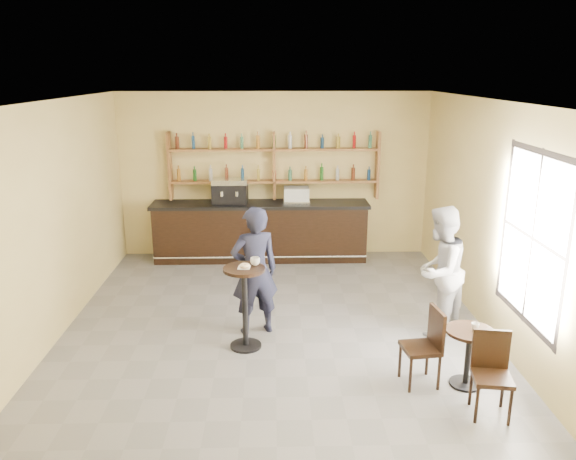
{
  "coord_description": "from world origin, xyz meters",
  "views": [
    {
      "loc": [
        -0.01,
        -7.36,
        3.58
      ],
      "look_at": [
        0.2,
        0.8,
        1.25
      ],
      "focal_mm": 35.0,
      "sensor_mm": 36.0,
      "label": 1
    }
  ],
  "objects_px": {
    "pastry_case": "(296,195)",
    "cafe_table": "(468,358)",
    "patron_second": "(439,271)",
    "chair_west": "(420,347)",
    "bar_counter": "(261,231)",
    "man_main": "(255,271)",
    "espresso_machine": "(230,191)",
    "pedestal_table": "(245,308)",
    "chair_south": "(492,377)"
  },
  "relations": [
    {
      "from": "espresso_machine",
      "to": "man_main",
      "type": "bearing_deg",
      "value": -77.16
    },
    {
      "from": "espresso_machine",
      "to": "bar_counter",
      "type": "bearing_deg",
      "value": 2.94
    },
    {
      "from": "man_main",
      "to": "chair_south",
      "type": "height_order",
      "value": "man_main"
    },
    {
      "from": "espresso_machine",
      "to": "chair_west",
      "type": "distance_m",
      "value": 5.36
    },
    {
      "from": "pastry_case",
      "to": "chair_west",
      "type": "height_order",
      "value": "pastry_case"
    },
    {
      "from": "bar_counter",
      "to": "patron_second",
      "type": "height_order",
      "value": "patron_second"
    },
    {
      "from": "espresso_machine",
      "to": "pedestal_table",
      "type": "height_order",
      "value": "espresso_machine"
    },
    {
      "from": "cafe_table",
      "to": "chair_west",
      "type": "bearing_deg",
      "value": 174.81
    },
    {
      "from": "bar_counter",
      "to": "patron_second",
      "type": "relative_size",
      "value": 2.28
    },
    {
      "from": "chair_west",
      "to": "man_main",
      "type": "bearing_deg",
      "value": -133.39
    },
    {
      "from": "man_main",
      "to": "cafe_table",
      "type": "xyz_separation_m",
      "value": [
        2.52,
        -1.47,
        -0.56
      ]
    },
    {
      "from": "chair_west",
      "to": "chair_south",
      "type": "height_order",
      "value": "chair_west"
    },
    {
      "from": "pedestal_table",
      "to": "espresso_machine",
      "type": "bearing_deg",
      "value": 96.88
    },
    {
      "from": "bar_counter",
      "to": "espresso_machine",
      "type": "xyz_separation_m",
      "value": [
        -0.57,
        0.0,
        0.8
      ]
    },
    {
      "from": "chair_south",
      "to": "patron_second",
      "type": "xyz_separation_m",
      "value": [
        -0.02,
        2.01,
        0.46
      ]
    },
    {
      "from": "man_main",
      "to": "bar_counter",
      "type": "bearing_deg",
      "value": -107.77
    },
    {
      "from": "espresso_machine",
      "to": "chair_south",
      "type": "bearing_deg",
      "value": -56.43
    },
    {
      "from": "chair_west",
      "to": "patron_second",
      "type": "distance_m",
      "value": 1.54
    },
    {
      "from": "pastry_case",
      "to": "cafe_table",
      "type": "relative_size",
      "value": 0.7
    },
    {
      "from": "bar_counter",
      "to": "chair_west",
      "type": "bearing_deg",
      "value": -67.09
    },
    {
      "from": "espresso_machine",
      "to": "patron_second",
      "type": "relative_size",
      "value": 0.36
    },
    {
      "from": "patron_second",
      "to": "pedestal_table",
      "type": "bearing_deg",
      "value": -40.67
    },
    {
      "from": "bar_counter",
      "to": "pastry_case",
      "type": "bearing_deg",
      "value": 0.0
    },
    {
      "from": "bar_counter",
      "to": "pedestal_table",
      "type": "xyz_separation_m",
      "value": [
        -0.13,
        -3.67,
        -0.0
      ]
    },
    {
      "from": "pastry_case",
      "to": "cafe_table",
      "type": "distance_m",
      "value": 5.11
    },
    {
      "from": "espresso_machine",
      "to": "pedestal_table",
      "type": "xyz_separation_m",
      "value": [
        0.44,
        -3.67,
        -0.8
      ]
    },
    {
      "from": "man_main",
      "to": "chair_south",
      "type": "relative_size",
      "value": 1.99
    },
    {
      "from": "pastry_case",
      "to": "cafe_table",
      "type": "height_order",
      "value": "pastry_case"
    },
    {
      "from": "chair_south",
      "to": "chair_west",
      "type": "bearing_deg",
      "value": 141.51
    },
    {
      "from": "patron_second",
      "to": "chair_west",
      "type": "bearing_deg",
      "value": 17.81
    },
    {
      "from": "pedestal_table",
      "to": "man_main",
      "type": "height_order",
      "value": "man_main"
    },
    {
      "from": "pastry_case",
      "to": "patron_second",
      "type": "distance_m",
      "value": 3.78
    },
    {
      "from": "espresso_machine",
      "to": "pedestal_table",
      "type": "distance_m",
      "value": 3.79
    },
    {
      "from": "chair_south",
      "to": "pastry_case",
      "type": "bearing_deg",
      "value": 118.22
    },
    {
      "from": "espresso_machine",
      "to": "patron_second",
      "type": "bearing_deg",
      "value": -43.56
    },
    {
      "from": "cafe_table",
      "to": "chair_west",
      "type": "height_order",
      "value": "chair_west"
    },
    {
      "from": "pastry_case",
      "to": "patron_second",
      "type": "height_order",
      "value": "patron_second"
    },
    {
      "from": "man_main",
      "to": "chair_south",
      "type": "distance_m",
      "value": 3.33
    },
    {
      "from": "pastry_case",
      "to": "pedestal_table",
      "type": "bearing_deg",
      "value": -97.15
    },
    {
      "from": "man_main",
      "to": "chair_west",
      "type": "height_order",
      "value": "man_main"
    },
    {
      "from": "espresso_machine",
      "to": "pastry_case",
      "type": "bearing_deg",
      "value": 2.94
    },
    {
      "from": "espresso_machine",
      "to": "cafe_table",
      "type": "height_order",
      "value": "espresso_machine"
    },
    {
      "from": "espresso_machine",
      "to": "chair_south",
      "type": "distance_m",
      "value": 6.21
    },
    {
      "from": "pedestal_table",
      "to": "chair_west",
      "type": "height_order",
      "value": "pedestal_table"
    },
    {
      "from": "bar_counter",
      "to": "pastry_case",
      "type": "relative_size",
      "value": 8.41
    },
    {
      "from": "chair_west",
      "to": "cafe_table",
      "type": "bearing_deg",
      "value": 77.21
    },
    {
      "from": "pedestal_table",
      "to": "pastry_case",
      "type": "bearing_deg",
      "value": 77.36
    },
    {
      "from": "pastry_case",
      "to": "cafe_table",
      "type": "xyz_separation_m",
      "value": [
        1.81,
        -4.69,
        -0.92
      ]
    },
    {
      "from": "espresso_machine",
      "to": "patron_second",
      "type": "height_order",
      "value": "patron_second"
    },
    {
      "from": "man_main",
      "to": "pedestal_table",
      "type": "bearing_deg",
      "value": 57.84
    }
  ]
}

